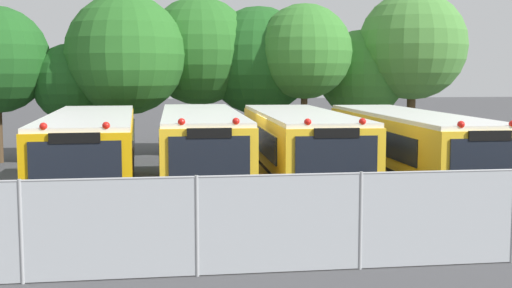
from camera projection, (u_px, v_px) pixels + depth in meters
ground_plane at (252, 194)px, 21.33m from camera, size 160.00×160.00×0.00m
school_bus_0 at (91, 152)px, 20.57m from camera, size 2.88×11.00×2.71m
school_bus_1 at (201, 149)px, 21.14m from camera, size 2.66×10.46×2.75m
school_bus_2 at (299, 148)px, 21.48m from camera, size 2.83×10.30×2.72m
school_bus_3 at (408, 148)px, 21.66m from camera, size 2.65×11.35×2.68m
tree_1 at (74, 84)px, 29.12m from camera, size 3.41×3.41×5.09m
tree_2 at (124, 51)px, 28.77m from camera, size 5.19×5.19×7.19m
tree_3 at (198, 50)px, 30.95m from camera, size 4.95×4.95×7.29m
tree_4 at (261, 60)px, 31.43m from camera, size 5.01×5.01×6.89m
tree_5 at (306, 49)px, 30.11m from camera, size 4.24×4.24×6.89m
tree_6 at (362, 73)px, 32.34m from camera, size 4.22×4.22×5.88m
tree_7 at (412, 47)px, 31.43m from camera, size 5.06×5.06×7.62m
chainlink_fence at (280, 222)px, 12.87m from camera, size 15.94×0.07×1.93m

